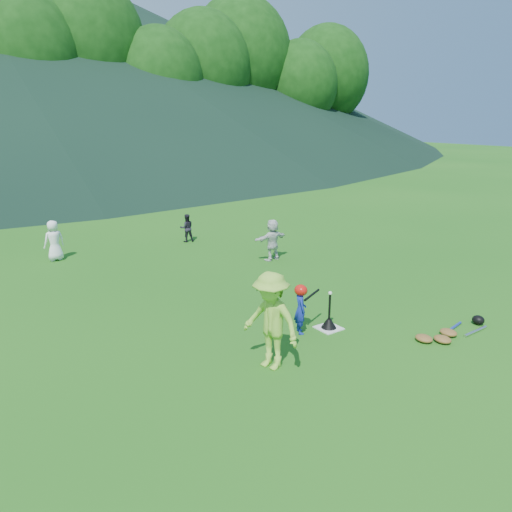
{
  "coord_description": "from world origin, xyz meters",
  "views": [
    {
      "loc": [
        -6.34,
        -6.59,
        4.04
      ],
      "look_at": [
        0.0,
        2.5,
        0.9
      ],
      "focal_mm": 35.0,
      "sensor_mm": 36.0,
      "label": 1
    }
  ],
  "objects_px": {
    "fielder_b": "(187,228)",
    "fielder_d": "(272,240)",
    "equipment_pile": "(449,333)",
    "batter_child": "(300,310)",
    "adult_coach": "(271,321)",
    "fielder_a": "(54,241)",
    "home_plate": "(329,328)",
    "batting_tee": "(329,322)"
  },
  "relations": [
    {
      "from": "fielder_b",
      "to": "fielder_d",
      "type": "height_order",
      "value": "fielder_d"
    },
    {
      "from": "equipment_pile",
      "to": "batter_child",
      "type": "bearing_deg",
      "value": 142.13
    },
    {
      "from": "fielder_b",
      "to": "fielder_d",
      "type": "bearing_deg",
      "value": 122.84
    },
    {
      "from": "adult_coach",
      "to": "fielder_d",
      "type": "distance_m",
      "value": 6.37
    },
    {
      "from": "fielder_a",
      "to": "fielder_d",
      "type": "bearing_deg",
      "value": 138.67
    },
    {
      "from": "home_plate",
      "to": "batter_child",
      "type": "xyz_separation_m",
      "value": [
        -0.59,
        0.18,
        0.46
      ]
    },
    {
      "from": "home_plate",
      "to": "fielder_d",
      "type": "relative_size",
      "value": 0.38
    },
    {
      "from": "fielder_a",
      "to": "batting_tee",
      "type": "xyz_separation_m",
      "value": [
        3.18,
        -8.05,
        -0.45
      ]
    },
    {
      "from": "batter_child",
      "to": "batting_tee",
      "type": "relative_size",
      "value": 1.39
    },
    {
      "from": "fielder_b",
      "to": "fielder_d",
      "type": "relative_size",
      "value": 0.77
    },
    {
      "from": "batter_child",
      "to": "fielder_b",
      "type": "bearing_deg",
      "value": 13.23
    },
    {
      "from": "fielder_a",
      "to": "batting_tee",
      "type": "bearing_deg",
      "value": 104.81
    },
    {
      "from": "batter_child",
      "to": "equipment_pile",
      "type": "bearing_deg",
      "value": -103.34
    },
    {
      "from": "fielder_b",
      "to": "batting_tee",
      "type": "xyz_separation_m",
      "value": [
        -0.95,
        -7.84,
        -0.33
      ]
    },
    {
      "from": "equipment_pile",
      "to": "fielder_d",
      "type": "bearing_deg",
      "value": 86.95
    },
    {
      "from": "batter_child",
      "to": "fielder_d",
      "type": "xyz_separation_m",
      "value": [
        2.55,
        4.32,
        0.13
      ]
    },
    {
      "from": "home_plate",
      "to": "batting_tee",
      "type": "distance_m",
      "value": 0.12
    },
    {
      "from": "home_plate",
      "to": "fielder_d",
      "type": "height_order",
      "value": "fielder_d"
    },
    {
      "from": "home_plate",
      "to": "adult_coach",
      "type": "relative_size",
      "value": 0.27
    },
    {
      "from": "fielder_a",
      "to": "batter_child",
      "type": "bearing_deg",
      "value": 101.5
    },
    {
      "from": "fielder_d",
      "to": "batter_child",
      "type": "bearing_deg",
      "value": 54.87
    },
    {
      "from": "home_plate",
      "to": "fielder_b",
      "type": "bearing_deg",
      "value": 83.13
    },
    {
      "from": "fielder_a",
      "to": "fielder_d",
      "type": "height_order",
      "value": "fielder_d"
    },
    {
      "from": "batter_child",
      "to": "adult_coach",
      "type": "height_order",
      "value": "adult_coach"
    },
    {
      "from": "fielder_b",
      "to": "equipment_pile",
      "type": "relative_size",
      "value": 0.51
    },
    {
      "from": "home_plate",
      "to": "fielder_a",
      "type": "distance_m",
      "value": 8.68
    },
    {
      "from": "fielder_b",
      "to": "adult_coach",
      "type": "bearing_deg",
      "value": 87.46
    },
    {
      "from": "adult_coach",
      "to": "equipment_pile",
      "type": "distance_m",
      "value": 3.71
    },
    {
      "from": "batter_child",
      "to": "fielder_a",
      "type": "height_order",
      "value": "fielder_a"
    },
    {
      "from": "home_plate",
      "to": "adult_coach",
      "type": "bearing_deg",
      "value": -162.44
    },
    {
      "from": "adult_coach",
      "to": "fielder_b",
      "type": "height_order",
      "value": "adult_coach"
    },
    {
      "from": "fielder_d",
      "to": "batting_tee",
      "type": "bearing_deg",
      "value": 61.83
    },
    {
      "from": "fielder_d",
      "to": "fielder_b",
      "type": "bearing_deg",
      "value": -77.56
    },
    {
      "from": "home_plate",
      "to": "batting_tee",
      "type": "xyz_separation_m",
      "value": [
        0.0,
        0.0,
        0.12
      ]
    },
    {
      "from": "home_plate",
      "to": "fielder_b",
      "type": "xyz_separation_m",
      "value": [
        0.95,
        7.84,
        0.45
      ]
    },
    {
      "from": "home_plate",
      "to": "fielder_d",
      "type": "bearing_deg",
      "value": 66.4
    },
    {
      "from": "fielder_a",
      "to": "fielder_b",
      "type": "relative_size",
      "value": 1.27
    },
    {
      "from": "home_plate",
      "to": "fielder_b",
      "type": "relative_size",
      "value": 0.49
    },
    {
      "from": "fielder_a",
      "to": "equipment_pile",
      "type": "xyz_separation_m",
      "value": [
        4.82,
        -9.61,
        -0.52
      ]
    },
    {
      "from": "batter_child",
      "to": "adult_coach",
      "type": "distance_m",
      "value": 1.52
    },
    {
      "from": "fielder_b",
      "to": "equipment_pile",
      "type": "xyz_separation_m",
      "value": [
        0.7,
        -9.4,
        -0.39
      ]
    },
    {
      "from": "fielder_a",
      "to": "fielder_d",
      "type": "xyz_separation_m",
      "value": [
        5.14,
        -3.55,
        0.01
      ]
    }
  ]
}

